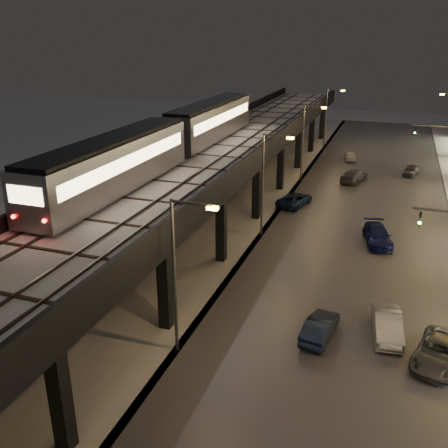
% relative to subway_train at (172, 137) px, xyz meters
% --- Properties ---
extents(road_surface, '(17.00, 120.00, 0.06)m').
position_rel_subway_train_xyz_m(road_surface, '(16.00, 5.07, -8.36)').
color(road_surface, '#46474D').
rests_on(road_surface, ground).
extents(under_viaduct_pavement, '(11.00, 120.00, 0.06)m').
position_rel_subway_train_xyz_m(under_viaduct_pavement, '(2.50, 5.07, -8.36)').
color(under_viaduct_pavement, '#9FA1A8').
rests_on(under_viaduct_pavement, ground).
extents(elevated_viaduct, '(9.00, 100.00, 6.30)m').
position_rel_subway_train_xyz_m(elevated_viaduct, '(2.50, 1.91, -2.77)').
color(elevated_viaduct, black).
rests_on(elevated_viaduct, ground).
extents(viaduct_trackbed, '(8.40, 100.00, 0.32)m').
position_rel_subway_train_xyz_m(viaduct_trackbed, '(2.49, 2.04, -2.00)').
color(viaduct_trackbed, '#B2B7C1').
rests_on(viaduct_trackbed, elevated_viaduct).
extents(viaduct_parapet_streetside, '(0.30, 100.00, 1.10)m').
position_rel_subway_train_xyz_m(viaduct_parapet_streetside, '(6.85, 2.07, -1.54)').
color(viaduct_parapet_streetside, black).
rests_on(viaduct_parapet_streetside, elevated_viaduct).
extents(viaduct_parapet_far, '(0.30, 100.00, 1.10)m').
position_rel_subway_train_xyz_m(viaduct_parapet_far, '(-1.85, 2.07, -1.54)').
color(viaduct_parapet_far, black).
rests_on(viaduct_parapet_far, elevated_viaduct).
extents(streetlight_left_1, '(2.57, 0.28, 9.00)m').
position_rel_subway_train_xyz_m(streetlight_left_1, '(8.07, -16.93, -3.15)').
color(streetlight_left_1, '#38383A').
rests_on(streetlight_left_1, ground).
extents(streetlight_left_2, '(2.57, 0.28, 9.00)m').
position_rel_subway_train_xyz_m(streetlight_left_2, '(8.07, 1.07, -3.15)').
color(streetlight_left_2, '#38383A').
rests_on(streetlight_left_2, ground).
extents(streetlight_left_3, '(2.57, 0.28, 9.00)m').
position_rel_subway_train_xyz_m(streetlight_left_3, '(8.07, 19.07, -3.15)').
color(streetlight_left_3, '#38383A').
rests_on(streetlight_left_3, ground).
extents(streetlight_left_4, '(2.57, 0.28, 9.00)m').
position_rel_subway_train_xyz_m(streetlight_left_4, '(8.07, 37.07, -3.15)').
color(streetlight_left_4, '#38383A').
rests_on(streetlight_left_4, ground).
extents(subway_train, '(2.98, 36.72, 3.56)m').
position_rel_subway_train_xyz_m(subway_train, '(0.00, 0.00, 0.00)').
color(subway_train, gray).
rests_on(subway_train, viaduct_trackbed).
extents(car_near_white, '(1.92, 4.17, 1.32)m').
position_rel_subway_train_xyz_m(car_near_white, '(15.18, -13.04, -7.73)').
color(car_near_white, black).
rests_on(car_near_white, ground).
extents(car_mid_silver, '(3.38, 5.23, 1.34)m').
position_rel_subway_train_xyz_m(car_mid_silver, '(8.96, 9.82, -7.72)').
color(car_mid_silver, '#0F1C39').
rests_on(car_mid_silver, ground).
extents(car_mid_dark, '(3.29, 5.45, 1.48)m').
position_rel_subway_train_xyz_m(car_mid_dark, '(13.84, 20.81, -7.65)').
color(car_mid_dark, '#494B4E').
rests_on(car_mid_dark, ground).
extents(car_far_white, '(2.04, 3.77, 1.22)m').
position_rel_subway_train_xyz_m(car_far_white, '(12.33, 31.31, -7.78)').
color(car_far_white, silver).
rests_on(car_far_white, ground).
extents(car_onc_silver, '(2.09, 4.54, 1.44)m').
position_rel_subway_train_xyz_m(car_onc_silver, '(18.87, -11.58, -7.67)').
color(car_onc_silver, gray).
rests_on(car_onc_silver, ground).
extents(car_onc_dark, '(3.32, 5.14, 1.32)m').
position_rel_subway_train_xyz_m(car_onc_dark, '(21.56, -13.38, -7.73)').
color(car_onc_dark, '#46494C').
rests_on(car_onc_dark, ground).
extents(car_onc_white, '(3.03, 5.25, 1.43)m').
position_rel_subway_train_xyz_m(car_onc_white, '(17.56, 2.44, -7.67)').
color(car_onc_white, '#0F154E').
rests_on(car_onc_white, ground).
extents(car_onc_red, '(2.12, 3.79, 1.22)m').
position_rel_subway_train_xyz_m(car_onc_red, '(20.25, 26.03, -7.78)').
color(car_onc_red, '#3B3D46').
rests_on(car_onc_red, ground).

